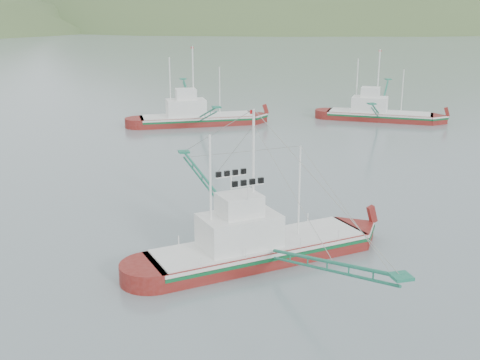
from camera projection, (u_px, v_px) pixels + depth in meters
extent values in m
plane|color=slate|center=(264.00, 254.00, 37.90)|extent=(1200.00, 1200.00, 0.00)
cube|color=maroon|center=(259.00, 257.00, 37.08)|extent=(14.28, 6.40, 1.84)
cube|color=silver|center=(260.00, 245.00, 36.86)|extent=(14.03, 6.41, 0.20)
cube|color=#0C552A|center=(259.00, 248.00, 36.93)|extent=(14.03, 6.43, 0.20)
cube|color=silver|center=(260.00, 242.00, 36.81)|extent=(13.57, 6.08, 0.11)
cube|color=silver|center=(239.00, 231.00, 35.95)|extent=(5.11, 3.82, 2.03)
cube|color=silver|center=(239.00, 205.00, 35.49)|extent=(2.76, 2.47, 1.29)
cylinder|color=white|center=(253.00, 179.00, 35.47)|extent=(0.15, 0.15, 8.29)
cylinder|color=white|center=(211.00, 195.00, 34.47)|extent=(0.13, 0.13, 7.05)
cylinder|color=white|center=(299.00, 192.00, 37.20)|extent=(0.11, 0.11, 5.81)
cube|color=maroon|center=(379.00, 119.00, 82.12)|extent=(13.81, 10.62, 1.86)
cube|color=silver|center=(380.00, 113.00, 81.90)|extent=(13.61, 10.54, 0.21)
cube|color=#0C552A|center=(379.00, 115.00, 81.96)|extent=(13.62, 10.55, 0.21)
cube|color=silver|center=(380.00, 112.00, 81.85)|extent=(13.12, 10.09, 0.11)
cube|color=silver|center=(370.00, 104.00, 81.98)|extent=(5.53, 5.01, 2.05)
cube|color=silver|center=(370.00, 92.00, 81.51)|extent=(3.14, 3.03, 1.30)
cylinder|color=white|center=(378.00, 81.00, 80.83)|extent=(0.15, 0.15, 8.39)
cylinder|color=white|center=(357.00, 85.00, 81.81)|extent=(0.13, 0.13, 7.13)
cylinder|color=white|center=(402.00, 92.00, 80.23)|extent=(0.11, 0.11, 5.87)
cube|color=maroon|center=(198.00, 123.00, 79.15)|extent=(15.05, 4.46, 1.99)
cube|color=silver|center=(198.00, 117.00, 78.92)|extent=(14.75, 4.53, 0.22)
cube|color=#0C552A|center=(198.00, 119.00, 78.99)|extent=(14.76, 4.55, 0.22)
cube|color=silver|center=(198.00, 115.00, 78.86)|extent=(14.30, 4.24, 0.12)
cube|color=silver|center=(186.00, 108.00, 78.25)|extent=(5.08, 3.34, 2.19)
cube|color=silver|center=(186.00, 94.00, 77.75)|extent=(2.66, 2.27, 1.39)
cylinder|color=white|center=(193.00, 82.00, 77.52)|extent=(0.16, 0.16, 8.96)
cylinder|color=white|center=(170.00, 87.00, 77.07)|extent=(0.14, 0.14, 7.61)
cylinder|color=white|center=(220.00, 91.00, 78.64)|extent=(0.12, 0.12, 6.27)
ellipsoid|color=#445C2F|center=(390.00, 25.00, 495.97)|extent=(684.00, 432.00, 306.00)
ellipsoid|color=slate|center=(121.00, 22.00, 565.27)|extent=(960.00, 400.00, 240.00)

